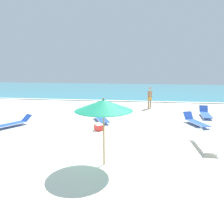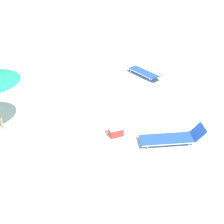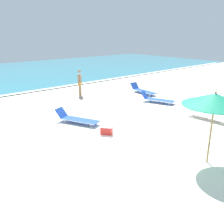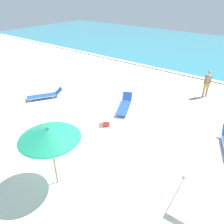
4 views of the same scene
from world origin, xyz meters
The scene contains 8 objects.
ground_plane centered at (0.00, 0.01, -0.08)m, with size 60.00×60.00×0.16m.
ocean_water centered at (0.00, 20.56, 0.03)m, with size 60.00×18.99×0.07m.
beach_umbrella centered at (1.19, -2.45, 2.17)m, with size 2.00×2.00×2.43m.
sun_lounger_beside_umbrella centered at (5.19, -0.17, 0.21)m, with size 0.71×2.27×0.52m.
sun_lounger_near_water_left centered at (-4.87, 1.70, 0.21)m, with size 1.68×2.19×0.54m.
sun_lounger_mid_beach_solo centered at (-0.04, 3.63, 0.22)m, with size 1.44×2.25×0.62m.
beachgoer_wading_adult centered at (3.15, 8.10, 1.00)m, with size 0.38×0.32×1.76m.
cooler_box centered at (0.19, 1.64, 0.19)m, with size 0.59×0.61×0.37m.
Camera 4 is at (6.20, -5.71, 6.20)m, focal length 35.00 mm.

